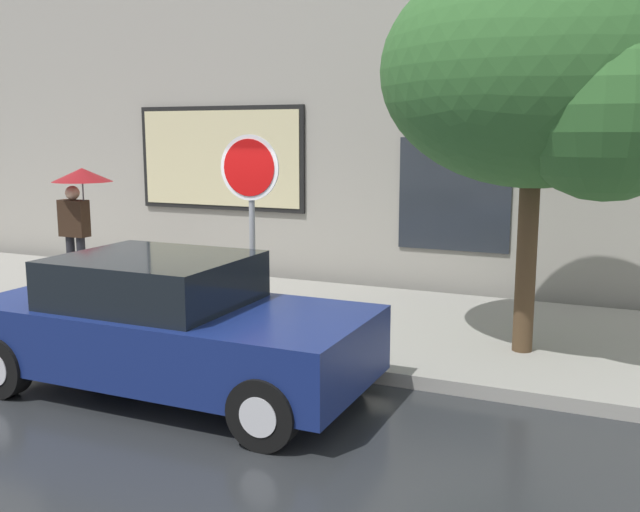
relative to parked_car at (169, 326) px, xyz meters
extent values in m
plane|color=#282B2D|center=(-0.28, 0.05, -0.70)|extent=(60.00, 60.00, 0.00)
cube|color=gray|center=(-0.28, 3.05, -0.62)|extent=(20.00, 4.00, 0.15)
cube|color=#9E998E|center=(-0.28, 5.55, 2.80)|extent=(20.00, 0.40, 7.00)
cube|color=black|center=(-2.64, 5.32, 1.52)|extent=(3.39, 0.06, 1.87)
cube|color=beige|center=(-2.64, 5.29, 1.52)|extent=(3.23, 0.03, 1.71)
cube|color=#262B33|center=(1.68, 5.33, 1.00)|extent=(1.80, 0.04, 1.80)
cone|color=#99999E|center=(3.08, 5.20, 2.40)|extent=(0.22, 0.24, 0.24)
cube|color=navy|center=(0.04, 0.00, -0.10)|extent=(4.12, 1.79, 0.67)
cube|color=black|center=(-0.16, 0.00, 0.48)|extent=(1.85, 1.58, 0.49)
cylinder|color=black|center=(1.55, 0.82, -0.38)|extent=(0.64, 0.22, 0.64)
cylinder|color=silver|center=(1.55, 0.82, -0.38)|extent=(0.35, 0.24, 0.35)
cylinder|color=black|center=(1.55, -0.82, -0.38)|extent=(0.64, 0.22, 0.64)
cylinder|color=silver|center=(1.55, -0.82, -0.38)|extent=(0.35, 0.24, 0.35)
cylinder|color=black|center=(-1.47, 0.82, -0.38)|extent=(0.64, 0.22, 0.64)
cylinder|color=silver|center=(-1.47, 0.82, -0.38)|extent=(0.35, 0.24, 0.35)
cylinder|color=black|center=(-1.47, -0.82, -0.38)|extent=(0.64, 0.22, 0.64)
cylinder|color=silver|center=(-1.47, -0.82, -0.38)|extent=(0.35, 0.24, 0.35)
cylinder|color=white|center=(-1.68, 2.06, -0.24)|extent=(0.22, 0.22, 0.62)
sphere|color=#BBBBB7|center=(-1.68, 2.06, 0.07)|extent=(0.23, 0.23, 0.23)
cylinder|color=#BBBBB7|center=(-1.68, 1.90, -0.21)|extent=(0.09, 0.12, 0.09)
cylinder|color=#BBBBB7|center=(-1.68, 2.22, -0.21)|extent=(0.09, 0.12, 0.09)
cylinder|color=white|center=(-1.68, 2.06, -0.52)|extent=(0.30, 0.30, 0.06)
cylinder|color=black|center=(-4.13, 3.02, -0.12)|extent=(0.14, 0.14, 0.85)
cylinder|color=black|center=(-3.91, 3.02, -0.12)|extent=(0.14, 0.14, 0.85)
cube|color=black|center=(-4.02, 3.02, 0.60)|extent=(0.49, 0.22, 0.60)
sphere|color=tan|center=(-4.02, 3.02, 1.01)|extent=(0.23, 0.23, 0.23)
cylinder|color=#4C4C51|center=(-3.79, 3.02, 0.85)|extent=(0.02, 0.02, 0.90)
cone|color=maroon|center=(-3.79, 3.02, 1.31)|extent=(0.95, 0.95, 0.22)
cylinder|color=#4C3823|center=(3.22, 2.42, 0.58)|extent=(0.23, 0.23, 2.24)
ellipsoid|color=#33662D|center=(3.22, 2.42, 2.65)|extent=(3.46, 2.94, 2.60)
sphere|color=#33662D|center=(4.00, 1.99, 2.22)|extent=(1.91, 1.91, 1.91)
cylinder|color=gray|center=(0.21, 1.40, 0.69)|extent=(0.07, 0.07, 2.47)
cylinder|color=white|center=(0.21, 1.36, 1.57)|extent=(0.76, 0.02, 0.76)
cylinder|color=red|center=(0.21, 1.35, 1.57)|extent=(0.66, 0.02, 0.66)
camera|label=1|loc=(4.28, -5.82, 1.95)|focal=39.69mm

